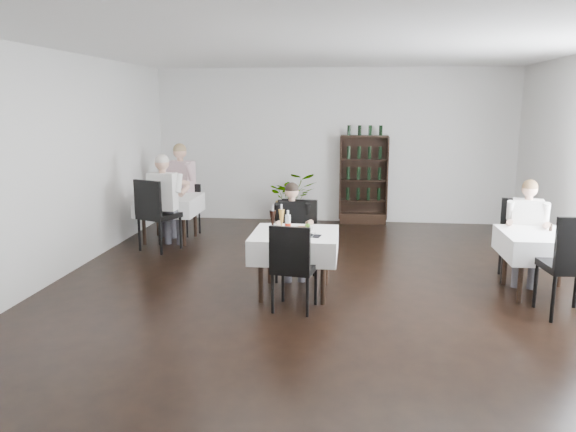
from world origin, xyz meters
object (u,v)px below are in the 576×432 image
Objects in this scene: potted_tree at (292,197)px; diner_main at (292,223)px; main_table at (295,244)px; wine_shelf at (364,181)px.

diner_main is (0.37, -3.51, 0.24)m from potted_tree.
main_table is at bearing -83.51° from potted_tree.
potted_tree is (-0.48, 4.20, -0.11)m from main_table.
wine_shelf is 1.37× the size of diner_main.
wine_shelf reaches higher than potted_tree.
main_table is 1.02× the size of potted_tree.
wine_shelf is 3.76m from diner_main.
potted_tree is at bearing 96.49° from main_table.
potted_tree reaches higher than main_table.
diner_main is at bearing 98.71° from main_table.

